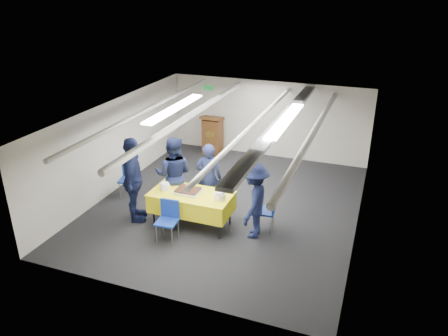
# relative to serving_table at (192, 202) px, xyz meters

# --- Properties ---
(ground) EXTENTS (7.00, 7.00, 0.00)m
(ground) POSITION_rel_serving_table_xyz_m (0.42, 1.12, -0.56)
(ground) COLOR black
(ground) RESTS_ON ground
(room_shell) EXTENTS (6.00, 7.00, 2.30)m
(room_shell) POSITION_rel_serving_table_xyz_m (0.51, 1.53, 1.25)
(room_shell) COLOR silver
(room_shell) RESTS_ON ground
(serving_table) EXTENTS (1.77, 0.90, 0.77)m
(serving_table) POSITION_rel_serving_table_xyz_m (0.00, 0.00, 0.00)
(serving_table) COLOR black
(serving_table) RESTS_ON ground
(sheet_cake) EXTENTS (0.52, 0.41, 0.09)m
(sheet_cake) POSITION_rel_serving_table_xyz_m (-0.07, -0.00, 0.26)
(sheet_cake) COLOR white
(sheet_cake) RESTS_ON serving_table
(plate_stack_left) EXTENTS (0.21, 0.21, 0.17)m
(plate_stack_left) POSITION_rel_serving_table_xyz_m (-0.60, -0.05, 0.29)
(plate_stack_left) COLOR white
(plate_stack_left) RESTS_ON serving_table
(plate_stack_right) EXTENTS (0.24, 0.24, 0.18)m
(plate_stack_right) POSITION_rel_serving_table_xyz_m (0.67, -0.05, 0.30)
(plate_stack_right) COLOR white
(plate_stack_right) RESTS_ON serving_table
(podium) EXTENTS (0.62, 0.53, 1.25)m
(podium) POSITION_rel_serving_table_xyz_m (-1.18, 4.16, 0.05)
(podium) COLOR brown
(podium) RESTS_ON ground
(chair_near) EXTENTS (0.45, 0.45, 0.87)m
(chair_near) POSITION_rel_serving_table_xyz_m (-0.21, -0.70, -0.03)
(chair_near) COLOR gray
(chair_near) RESTS_ON ground
(chair_right) EXTENTS (0.47, 0.47, 0.87)m
(chair_right) POSITION_rel_serving_table_xyz_m (1.63, 0.37, -0.03)
(chair_right) COLOR gray
(chair_right) RESTS_ON ground
(chair_left) EXTENTS (0.50, 0.50, 0.87)m
(chair_left) POSITION_rel_serving_table_xyz_m (-2.05, 0.78, -0.03)
(chair_left) COLOR gray
(chair_left) RESTS_ON ground
(sailor_a) EXTENTS (0.70, 0.57, 1.66)m
(sailor_a) POSITION_rel_serving_table_xyz_m (0.10, 0.74, 0.27)
(sailor_a) COLOR black
(sailor_a) RESTS_ON ground
(sailor_b) EXTENTS (1.01, 0.87, 1.80)m
(sailor_b) POSITION_rel_serving_table_xyz_m (-0.66, 0.49, 0.34)
(sailor_b) COLOR black
(sailor_b) RESTS_ON ground
(sailor_c) EXTENTS (0.92, 1.23, 1.94)m
(sailor_c) POSITION_rel_serving_table_xyz_m (-1.28, -0.23, 0.41)
(sailor_c) COLOR black
(sailor_c) RESTS_ON ground
(sailor_d) EXTENTS (0.66, 1.09, 1.64)m
(sailor_d) POSITION_rel_serving_table_xyz_m (1.39, 0.05, 0.26)
(sailor_d) COLOR black
(sailor_d) RESTS_ON ground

